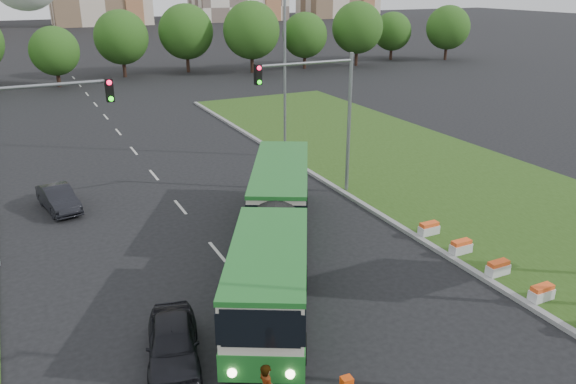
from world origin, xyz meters
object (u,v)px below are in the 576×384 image
traffic_mast_left (18,142)px  articulated_bus (268,228)px  car_left_near (173,342)px  traffic_mast_median (324,104)px  car_left_far (58,198)px

traffic_mast_left → articulated_bus: size_ratio=0.48×
car_left_near → articulated_bus: bearing=54.8°
traffic_mast_median → car_left_far: bearing=161.7°
articulated_bus → car_left_far: 13.02m
car_left_near → car_left_far: (-2.04, 15.32, -0.05)m
articulated_bus → car_left_far: bearing=154.0°
articulated_bus → car_left_near: (-5.53, -4.78, -0.99)m
traffic_mast_median → car_left_far: (-13.72, 4.53, -4.70)m
traffic_mast_left → traffic_mast_median: bearing=3.8°
car_left_near → traffic_mast_median: bearing=56.8°
articulated_bus → traffic_mast_median: bearing=72.7°
articulated_bus → car_left_far: (-7.57, 10.54, -1.04)m
articulated_bus → car_left_near: articulated_bus is taller
traffic_mast_left → car_left_far: 7.39m
traffic_mast_median → car_left_near: size_ratio=1.95×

